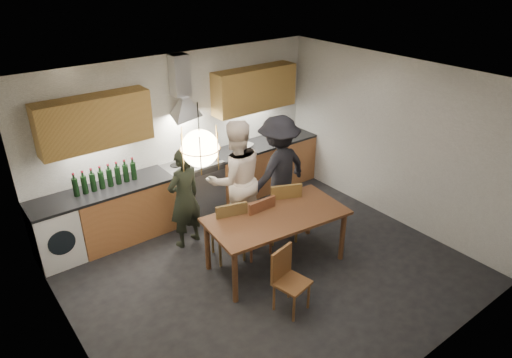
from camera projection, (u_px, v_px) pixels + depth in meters
ground at (266, 269)px, 6.33m from camera, size 5.00×5.00×0.00m
room_shell at (268, 156)px, 5.57m from camera, size 5.02×4.52×2.61m
counter_run at (194, 188)px, 7.53m from camera, size 5.00×0.62×0.90m
range_stove at (193, 189)px, 7.51m from camera, size 0.90×0.60×0.92m
wall_fixtures at (183, 103)px, 6.96m from camera, size 4.30×0.54×1.10m
pendant_lamp at (200, 148)px, 4.78m from camera, size 0.43×0.43×0.70m
dining_table at (276, 221)px, 6.13m from camera, size 1.98×1.14×0.80m
chair_back_left at (230, 227)px, 6.27m from camera, size 0.54×0.54×0.97m
chair_back_mid at (257, 223)px, 6.38m from camera, size 0.44×0.44×0.96m
chair_back_right at (283, 208)px, 6.70m from camera, size 0.60×0.60×1.00m
chair_front at (287, 276)px, 5.46m from camera, size 0.44×0.44×0.82m
person_left at (184, 198)px, 6.57m from camera, size 0.62×0.47×1.53m
person_mid at (236, 180)px, 6.74m from camera, size 1.02×0.87×1.85m
person_right at (278, 170)px, 7.13m from camera, size 1.21×0.80×1.76m
mixing_bowl at (245, 146)px, 7.88m from camera, size 0.36×0.36×0.07m
stock_pot at (279, 136)px, 8.23m from camera, size 0.20×0.20×0.14m
wine_bottles at (105, 176)px, 6.51m from camera, size 0.94×0.08×0.34m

